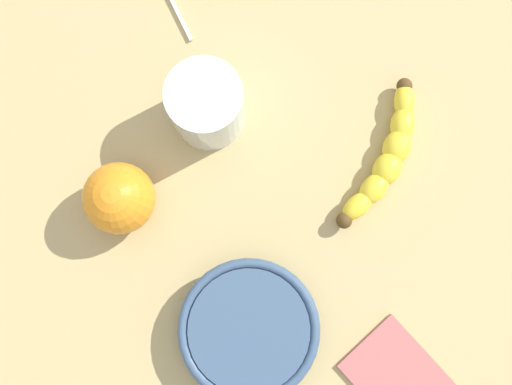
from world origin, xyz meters
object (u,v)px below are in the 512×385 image
object	(u,v)px
orange_fruit	(119,198)
smoothie_glass	(207,106)
ceramic_bowl	(249,329)
banana	(387,156)

from	to	relation	value
orange_fruit	smoothie_glass	bearing A→B (deg)	-112.97
smoothie_glass	ceramic_bowl	world-z (taller)	smoothie_glass
smoothie_glass	ceramic_bowl	bearing A→B (deg)	120.45
banana	ceramic_bowl	distance (cm)	27.00
smoothie_glass	ceramic_bowl	size ratio (longest dim) A/B	0.57
orange_fruit	ceramic_bowl	bearing A→B (deg)	154.60
banana	ceramic_bowl	size ratio (longest dim) A/B	1.21
banana	orange_fruit	xyz separation A→B (cm)	(28.65, 16.12, 2.60)
banana	ceramic_bowl	xyz separation A→B (cm)	(9.10, 25.41, 0.77)
orange_fruit	banana	bearing A→B (deg)	-150.63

